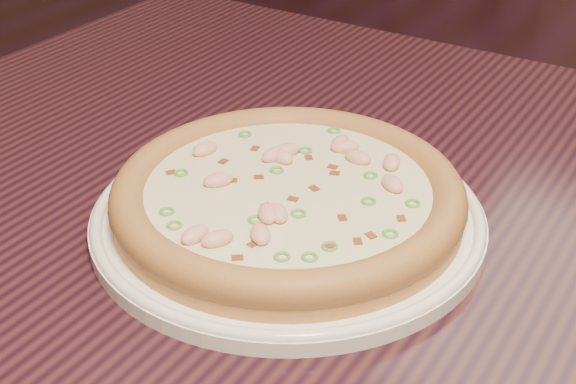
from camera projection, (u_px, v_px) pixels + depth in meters
The scene contains 3 objects.
hero_table at pixel (441, 337), 0.67m from camera, with size 1.20×0.80×0.75m.
plate at pixel (288, 215), 0.63m from camera, with size 0.31×0.31×0.02m.
pizza at pixel (288, 195), 0.63m from camera, with size 0.28×0.28×0.03m.
Camera 1 is at (0.09, -0.86, 1.10)m, focal length 50.00 mm.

